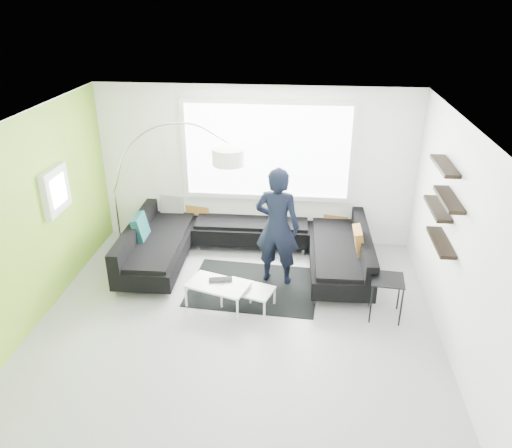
# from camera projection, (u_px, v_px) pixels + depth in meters

# --- Properties ---
(ground) EXTENTS (5.50, 5.50, 0.00)m
(ground) POSITION_uv_depth(u_px,v_px,m) (238.00, 318.00, 7.04)
(ground) COLOR gray
(ground) RESTS_ON ground
(room_shell) EXTENTS (5.54, 5.04, 2.82)m
(room_shell) POSITION_uv_depth(u_px,v_px,m) (241.00, 194.00, 6.44)
(room_shell) COLOR white
(room_shell) RESTS_ON ground
(sectional_sofa) EXTENTS (3.96, 2.49, 0.84)m
(sectional_sofa) POSITION_uv_depth(u_px,v_px,m) (248.00, 244.00, 8.27)
(sectional_sofa) COLOR black
(sectional_sofa) RESTS_ON ground
(rug) EXTENTS (2.04, 1.55, 0.01)m
(rug) POSITION_uv_depth(u_px,v_px,m) (253.00, 286.00, 7.78)
(rug) COLOR black
(rug) RESTS_ON ground
(coffee_table) EXTENTS (1.26, 0.96, 0.37)m
(coffee_table) POSITION_uv_depth(u_px,v_px,m) (233.00, 295.00, 7.24)
(coffee_table) COLOR white
(coffee_table) RESTS_ON ground
(arc_lamp) EXTENTS (2.27, 0.87, 2.38)m
(arc_lamp) POSITION_uv_depth(u_px,v_px,m) (114.00, 191.00, 8.21)
(arc_lamp) COLOR white
(arc_lamp) RESTS_ON ground
(side_table) EXTENTS (0.48, 0.48, 0.61)m
(side_table) POSITION_uv_depth(u_px,v_px,m) (385.00, 297.00, 6.97)
(side_table) COLOR black
(side_table) RESTS_ON ground
(person) EXTENTS (0.85, 0.69, 1.89)m
(person) POSITION_uv_depth(u_px,v_px,m) (277.00, 227.00, 7.55)
(person) COLOR black
(person) RESTS_ON ground
(laptop) EXTENTS (0.42, 0.34, 0.03)m
(laptop) POSITION_uv_depth(u_px,v_px,m) (221.00, 282.00, 7.20)
(laptop) COLOR black
(laptop) RESTS_ON coffee_table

